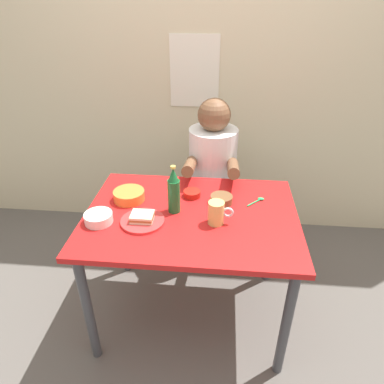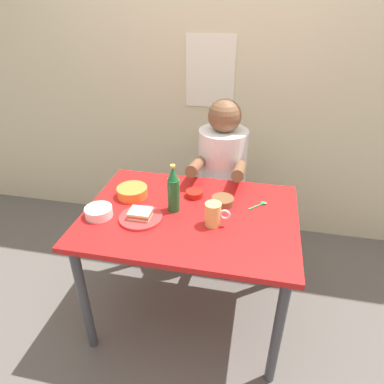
{
  "view_description": "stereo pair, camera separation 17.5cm",
  "coord_description": "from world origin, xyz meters",
  "px_view_note": "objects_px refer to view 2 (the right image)",
  "views": [
    {
      "loc": [
        0.14,
        -1.47,
        1.74
      ],
      "look_at": [
        0.0,
        0.05,
        0.84
      ],
      "focal_mm": 32.22,
      "sensor_mm": 36.0,
      "label": 1
    },
    {
      "loc": [
        0.32,
        -1.45,
        1.74
      ],
      "look_at": [
        0.0,
        0.05,
        0.84
      ],
      "focal_mm": 32.22,
      "sensor_mm": 36.0,
      "label": 2
    }
  ],
  "objects_px": {
    "dining_table": "(190,228)",
    "beer_mug": "(213,214)",
    "plate_orange": "(141,218)",
    "sandwich": "(140,214)",
    "stool": "(220,212)",
    "soup_bowl_orange": "(132,191)",
    "person_seated": "(222,160)",
    "beer_bottle": "(173,190)"
  },
  "relations": [
    {
      "from": "stool",
      "to": "sandwich",
      "type": "xyz_separation_m",
      "value": [
        -0.32,
        -0.73,
        0.42
      ]
    },
    {
      "from": "person_seated",
      "to": "beer_bottle",
      "type": "bearing_deg",
      "value": -106.23
    },
    {
      "from": "stool",
      "to": "beer_bottle",
      "type": "height_order",
      "value": "beer_bottle"
    },
    {
      "from": "stool",
      "to": "soup_bowl_orange",
      "type": "bearing_deg",
      "value": -129.77
    },
    {
      "from": "stool",
      "to": "soup_bowl_orange",
      "type": "height_order",
      "value": "soup_bowl_orange"
    },
    {
      "from": "dining_table",
      "to": "beer_mug",
      "type": "bearing_deg",
      "value": -28.17
    },
    {
      "from": "stool",
      "to": "sandwich",
      "type": "height_order",
      "value": "sandwich"
    },
    {
      "from": "dining_table",
      "to": "sandwich",
      "type": "xyz_separation_m",
      "value": [
        -0.23,
        -0.1,
        0.13
      ]
    },
    {
      "from": "stool",
      "to": "soup_bowl_orange",
      "type": "relative_size",
      "value": 2.65
    },
    {
      "from": "beer_bottle",
      "to": "plate_orange",
      "type": "bearing_deg",
      "value": -141.42
    },
    {
      "from": "person_seated",
      "to": "soup_bowl_orange",
      "type": "distance_m",
      "value": 0.68
    },
    {
      "from": "person_seated",
      "to": "beer_bottle",
      "type": "distance_m",
      "value": 0.63
    },
    {
      "from": "stool",
      "to": "beer_bottle",
      "type": "xyz_separation_m",
      "value": [
        -0.18,
        -0.61,
        0.51
      ]
    },
    {
      "from": "stool",
      "to": "person_seated",
      "type": "distance_m",
      "value": 0.42
    },
    {
      "from": "sandwich",
      "to": "soup_bowl_orange",
      "type": "bearing_deg",
      "value": 120.35
    },
    {
      "from": "plate_orange",
      "to": "beer_mug",
      "type": "bearing_deg",
      "value": 4.41
    },
    {
      "from": "plate_orange",
      "to": "sandwich",
      "type": "xyz_separation_m",
      "value": [
        0.0,
        0.0,
        0.02
      ]
    },
    {
      "from": "stool",
      "to": "beer_bottle",
      "type": "relative_size",
      "value": 1.72
    },
    {
      "from": "plate_orange",
      "to": "person_seated",
      "type": "bearing_deg",
      "value": 65.99
    },
    {
      "from": "stool",
      "to": "beer_mug",
      "type": "xyz_separation_m",
      "value": [
        0.05,
        -0.7,
        0.45
      ]
    },
    {
      "from": "beer_bottle",
      "to": "soup_bowl_orange",
      "type": "relative_size",
      "value": 1.54
    },
    {
      "from": "dining_table",
      "to": "beer_bottle",
      "type": "distance_m",
      "value": 0.23
    },
    {
      "from": "plate_orange",
      "to": "beer_mug",
      "type": "relative_size",
      "value": 1.75
    },
    {
      "from": "sandwich",
      "to": "soup_bowl_orange",
      "type": "relative_size",
      "value": 0.65
    },
    {
      "from": "person_seated",
      "to": "sandwich",
      "type": "relative_size",
      "value": 6.54
    },
    {
      "from": "sandwich",
      "to": "soup_bowl_orange",
      "type": "distance_m",
      "value": 0.23
    },
    {
      "from": "person_seated",
      "to": "soup_bowl_orange",
      "type": "bearing_deg",
      "value": -130.38
    },
    {
      "from": "person_seated",
      "to": "plate_orange",
      "type": "distance_m",
      "value": 0.79
    },
    {
      "from": "person_seated",
      "to": "plate_orange",
      "type": "relative_size",
      "value": 3.27
    },
    {
      "from": "sandwich",
      "to": "beer_mug",
      "type": "bearing_deg",
      "value": 4.41
    },
    {
      "from": "dining_table",
      "to": "sandwich",
      "type": "height_order",
      "value": "sandwich"
    },
    {
      "from": "stool",
      "to": "person_seated",
      "type": "height_order",
      "value": "person_seated"
    },
    {
      "from": "plate_orange",
      "to": "sandwich",
      "type": "distance_m",
      "value": 0.02
    },
    {
      "from": "stool",
      "to": "soup_bowl_orange",
      "type": "distance_m",
      "value": 0.8
    },
    {
      "from": "plate_orange",
      "to": "soup_bowl_orange",
      "type": "height_order",
      "value": "soup_bowl_orange"
    },
    {
      "from": "dining_table",
      "to": "beer_mug",
      "type": "xyz_separation_m",
      "value": [
        0.13,
        -0.07,
        0.15
      ]
    },
    {
      "from": "beer_mug",
      "to": "soup_bowl_orange",
      "type": "distance_m",
      "value": 0.52
    },
    {
      "from": "person_seated",
      "to": "plate_orange",
      "type": "height_order",
      "value": "person_seated"
    },
    {
      "from": "stool",
      "to": "beer_mug",
      "type": "height_order",
      "value": "beer_mug"
    },
    {
      "from": "person_seated",
      "to": "beer_bottle",
      "type": "relative_size",
      "value": 2.75
    },
    {
      "from": "dining_table",
      "to": "beer_mug",
      "type": "relative_size",
      "value": 8.73
    },
    {
      "from": "stool",
      "to": "person_seated",
      "type": "relative_size",
      "value": 0.63
    }
  ]
}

